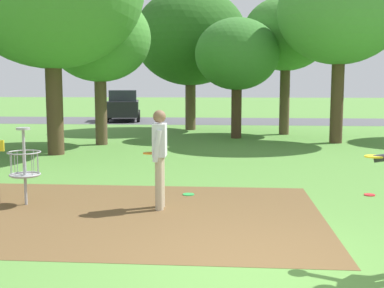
{
  "coord_description": "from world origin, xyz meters",
  "views": [
    {
      "loc": [
        -0.34,
        -5.38,
        2.13
      ],
      "look_at": [
        -1.07,
        3.85,
        1.0
      ],
      "focal_mm": 45.21,
      "sensor_mm": 36.0,
      "label": 1
    }
  ],
  "objects_px": {
    "player_foreground_watching": "(160,153)",
    "tree_far_center": "(190,37)",
    "tree_mid_right": "(340,12)",
    "tree_far_left": "(237,55)",
    "frisbee_far_left": "(370,195)",
    "parked_car_leftmost": "(123,105)",
    "tree_far_right": "(286,34)",
    "frisbee_mid_grass": "(188,194)",
    "disc_golf_basket": "(21,163)",
    "tree_mid_center": "(99,39)"
  },
  "relations": [
    {
      "from": "player_foreground_watching",
      "to": "tree_far_center",
      "type": "distance_m",
      "value": 15.41
    },
    {
      "from": "tree_mid_right",
      "to": "tree_far_left",
      "type": "height_order",
      "value": "tree_mid_right"
    },
    {
      "from": "frisbee_far_left",
      "to": "parked_car_leftmost",
      "type": "xyz_separation_m",
      "value": [
        -9.15,
        19.33,
        0.91
      ]
    },
    {
      "from": "tree_far_left",
      "to": "tree_far_right",
      "type": "xyz_separation_m",
      "value": [
        2.1,
        1.67,
        0.94
      ]
    },
    {
      "from": "frisbee_far_left",
      "to": "tree_far_center",
      "type": "distance_m",
      "value": 15.09
    },
    {
      "from": "frisbee_far_left",
      "to": "tree_mid_right",
      "type": "height_order",
      "value": "tree_mid_right"
    },
    {
      "from": "player_foreground_watching",
      "to": "tree_far_right",
      "type": "relative_size",
      "value": 0.29
    },
    {
      "from": "parked_car_leftmost",
      "to": "tree_far_left",
      "type": "bearing_deg",
      "value": -54.06
    },
    {
      "from": "tree_far_center",
      "to": "parked_car_leftmost",
      "type": "distance_m",
      "value": 8.01
    },
    {
      "from": "player_foreground_watching",
      "to": "parked_car_leftmost",
      "type": "relative_size",
      "value": 0.38
    },
    {
      "from": "parked_car_leftmost",
      "to": "frisbee_mid_grass",
      "type": "bearing_deg",
      "value": -73.95
    },
    {
      "from": "frisbee_mid_grass",
      "to": "player_foreground_watching",
      "type": "bearing_deg",
      "value": -110.57
    },
    {
      "from": "disc_golf_basket",
      "to": "tree_mid_right",
      "type": "relative_size",
      "value": 0.21
    },
    {
      "from": "tree_mid_center",
      "to": "tree_far_left",
      "type": "height_order",
      "value": "tree_mid_center"
    },
    {
      "from": "player_foreground_watching",
      "to": "tree_far_left",
      "type": "distance_m",
      "value": 11.77
    },
    {
      "from": "frisbee_mid_grass",
      "to": "tree_mid_right",
      "type": "bearing_deg",
      "value": 62.34
    },
    {
      "from": "tree_mid_center",
      "to": "tree_far_right",
      "type": "height_order",
      "value": "tree_far_right"
    },
    {
      "from": "disc_golf_basket",
      "to": "frisbee_far_left",
      "type": "bearing_deg",
      "value": 10.94
    },
    {
      "from": "tree_far_right",
      "to": "parked_car_leftmost",
      "type": "relative_size",
      "value": 1.32
    },
    {
      "from": "tree_far_left",
      "to": "tree_far_right",
      "type": "relative_size",
      "value": 0.81
    },
    {
      "from": "tree_far_center",
      "to": "tree_far_left",
      "type": "bearing_deg",
      "value": -58.95
    },
    {
      "from": "tree_mid_center",
      "to": "tree_far_left",
      "type": "relative_size",
      "value": 1.11
    },
    {
      "from": "tree_far_left",
      "to": "tree_far_center",
      "type": "relative_size",
      "value": 0.72
    },
    {
      "from": "disc_golf_basket",
      "to": "tree_far_right",
      "type": "height_order",
      "value": "tree_far_right"
    },
    {
      "from": "disc_golf_basket",
      "to": "player_foreground_watching",
      "type": "relative_size",
      "value": 0.81
    },
    {
      "from": "disc_golf_basket",
      "to": "tree_far_center",
      "type": "relative_size",
      "value": 0.21
    },
    {
      "from": "tree_far_left",
      "to": "tree_far_right",
      "type": "bearing_deg",
      "value": 38.57
    },
    {
      "from": "tree_far_center",
      "to": "tree_far_right",
      "type": "distance_m",
      "value": 4.66
    },
    {
      "from": "tree_far_left",
      "to": "tree_far_center",
      "type": "distance_m",
      "value": 4.3
    },
    {
      "from": "tree_far_center",
      "to": "tree_far_right",
      "type": "bearing_deg",
      "value": -24.15
    },
    {
      "from": "player_foreground_watching",
      "to": "tree_far_left",
      "type": "relative_size",
      "value": 0.36
    },
    {
      "from": "player_foreground_watching",
      "to": "frisbee_mid_grass",
      "type": "height_order",
      "value": "player_foreground_watching"
    },
    {
      "from": "frisbee_mid_grass",
      "to": "tree_far_center",
      "type": "height_order",
      "value": "tree_far_center"
    },
    {
      "from": "frisbee_mid_grass",
      "to": "parked_car_leftmost",
      "type": "relative_size",
      "value": 0.05
    },
    {
      "from": "player_foreground_watching",
      "to": "tree_far_center",
      "type": "height_order",
      "value": "tree_far_center"
    },
    {
      "from": "tree_mid_center",
      "to": "frisbee_mid_grass",
      "type": "bearing_deg",
      "value": -63.94
    },
    {
      "from": "tree_far_center",
      "to": "frisbee_mid_grass",
      "type": "bearing_deg",
      "value": -85.47
    },
    {
      "from": "player_foreground_watching",
      "to": "tree_far_center",
      "type": "xyz_separation_m",
      "value": [
        -0.7,
        15.02,
        3.4
      ]
    },
    {
      "from": "frisbee_far_left",
      "to": "disc_golf_basket",
      "type": "bearing_deg",
      "value": -169.06
    },
    {
      "from": "tree_mid_right",
      "to": "parked_car_leftmost",
      "type": "relative_size",
      "value": 1.51
    },
    {
      "from": "disc_golf_basket",
      "to": "tree_far_right",
      "type": "xyz_separation_m",
      "value": [
        6.04,
        13.03,
        3.53
      ]
    },
    {
      "from": "tree_mid_right",
      "to": "tree_far_left",
      "type": "bearing_deg",
      "value": 159.68
    },
    {
      "from": "disc_golf_basket",
      "to": "tree_mid_center",
      "type": "xyz_separation_m",
      "value": [
        -0.93,
        8.82,
        3.01
      ]
    },
    {
      "from": "tree_mid_right",
      "to": "tree_far_left",
      "type": "xyz_separation_m",
      "value": [
        -3.67,
        1.36,
        -1.43
      ]
    },
    {
      "from": "disc_golf_basket",
      "to": "tree_mid_center",
      "type": "relative_size",
      "value": 0.26
    },
    {
      "from": "tree_mid_right",
      "to": "tree_far_center",
      "type": "relative_size",
      "value": 1.01
    },
    {
      "from": "tree_mid_right",
      "to": "parked_car_leftmost",
      "type": "xyz_separation_m",
      "value": [
        -10.35,
        10.57,
        -3.84
      ]
    },
    {
      "from": "disc_golf_basket",
      "to": "parked_car_leftmost",
      "type": "distance_m",
      "value": 20.75
    },
    {
      "from": "frisbee_far_left",
      "to": "tree_mid_right",
      "type": "relative_size",
      "value": 0.03
    },
    {
      "from": "frisbee_mid_grass",
      "to": "tree_far_center",
      "type": "xyz_separation_m",
      "value": [
        -1.1,
        13.94,
        4.36
      ]
    }
  ]
}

